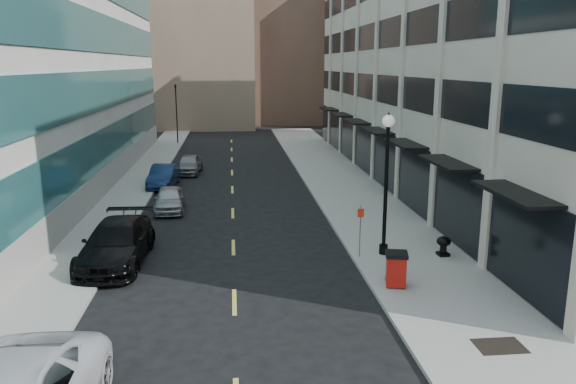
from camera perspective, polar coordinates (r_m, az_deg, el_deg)
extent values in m
cube|color=gray|center=(32.21, 7.83, -1.67)|extent=(5.00, 80.00, 0.15)
cube|color=gray|center=(32.01, -17.36, -2.24)|extent=(3.00, 80.00, 0.15)
cube|color=beige|center=(40.98, 19.25, 13.45)|extent=(14.00, 46.00, 18.00)
cube|color=black|center=(39.08, 9.14, 3.74)|extent=(0.18, 46.00, 3.60)
cube|color=black|center=(38.64, 9.39, 10.34)|extent=(0.12, 46.00, 1.80)
cube|color=black|center=(38.65, 9.59, 15.53)|extent=(0.12, 46.00, 1.80)
cube|color=beige|center=(22.62, 21.06, 14.34)|extent=(0.35, 0.60, 18.00)
cube|color=beige|center=(28.13, 15.48, 14.27)|extent=(0.35, 0.60, 18.00)
cube|color=beige|center=(33.80, 11.75, 14.15)|extent=(0.35, 0.60, 18.00)
cube|color=beige|center=(39.58, 9.10, 14.03)|extent=(0.35, 0.60, 18.00)
cube|color=beige|center=(45.41, 7.13, 13.92)|extent=(0.35, 0.60, 18.00)
cube|color=beige|center=(51.28, 5.61, 13.83)|extent=(0.35, 0.60, 18.00)
cube|color=beige|center=(57.17, 4.40, 13.74)|extent=(0.35, 0.60, 18.00)
cube|color=black|center=(20.08, 22.03, -0.13)|extent=(1.30, 4.00, 0.12)
cube|color=black|center=(25.43, 15.83, 2.89)|extent=(1.30, 4.00, 0.12)
cube|color=black|center=(31.02, 11.81, 4.83)|extent=(1.30, 4.00, 0.12)
cube|color=black|center=(36.74, 9.02, 6.16)|extent=(1.30, 4.00, 0.12)
cube|color=black|center=(42.53, 6.97, 7.12)|extent=(1.30, 4.00, 0.12)
cube|color=black|center=(48.38, 5.41, 7.84)|extent=(1.30, 4.00, 0.12)
cube|color=black|center=(54.26, 4.19, 8.41)|extent=(1.30, 4.00, 0.12)
cube|color=gray|center=(38.81, -17.55, 1.59)|extent=(0.20, 46.00, 1.80)
cube|color=#317374|center=(38.48, -17.77, 4.65)|extent=(0.14, 45.60, 2.40)
cube|color=#317374|center=(38.17, -18.14, 9.85)|extent=(0.14, 45.60, 2.40)
cube|color=#317374|center=(38.19, -18.51, 15.10)|extent=(0.14, 45.60, 2.40)
cube|color=#8C715C|center=(78.62, -9.09, 17.03)|extent=(14.00, 18.00, 28.00)
cube|color=#8C715C|center=(89.45, -15.27, 14.30)|extent=(12.00, 14.00, 22.00)
cube|color=beige|center=(78.40, 7.72, 14.15)|extent=(10.00, 14.00, 20.00)
cube|color=black|center=(17.85, 20.70, -14.42)|extent=(1.40, 1.00, 0.01)
cube|color=#D8CC4C|center=(20.00, -5.47, -11.04)|extent=(0.15, 2.20, 0.01)
cube|color=#D8CC4C|center=(25.60, -5.57, -5.61)|extent=(0.15, 2.20, 0.01)
cube|color=#D8CC4C|center=(31.35, -5.63, -2.14)|extent=(0.15, 2.20, 0.01)
cube|color=#D8CC4C|center=(37.18, -5.68, 0.25)|extent=(0.15, 2.20, 0.01)
cube|color=#D8CC4C|center=(43.06, -5.71, 1.98)|extent=(0.15, 2.20, 0.01)
cube|color=#D8CC4C|center=(48.96, -5.73, 3.30)|extent=(0.15, 2.20, 0.01)
cube|color=#D8CC4C|center=(54.89, -5.75, 4.33)|extent=(0.15, 2.20, 0.01)
cube|color=#D8CC4C|center=(60.83, -5.77, 5.17)|extent=(0.15, 2.20, 0.01)
cylinder|color=black|center=(58.77, -11.24, 7.66)|extent=(0.12, 0.12, 6.00)
imported|color=black|center=(58.59, -11.37, 10.57)|extent=(0.66, 0.66, 1.98)
imported|color=black|center=(24.31, -17.02, -5.00)|extent=(2.69, 6.09, 1.74)
imported|color=#9FA2A8|center=(32.25, -11.95, -0.70)|extent=(1.82, 4.08, 1.36)
imported|color=#122546|center=(38.60, -12.53, 1.58)|extent=(1.87, 4.58, 1.48)
imported|color=gray|center=(43.07, -9.99, 2.82)|extent=(2.02, 4.34, 1.44)
cube|color=#AA130B|center=(21.00, 10.91, -7.77)|extent=(0.84, 0.84, 1.13)
cube|color=black|center=(20.80, 10.98, -6.23)|extent=(0.95, 0.95, 0.14)
cylinder|color=black|center=(21.45, 9.99, -8.71)|extent=(0.07, 0.25, 0.25)
cylinder|color=black|center=(21.57, 11.16, -8.63)|extent=(0.07, 0.25, 0.25)
cylinder|color=black|center=(24.48, 9.67, -5.74)|extent=(0.37, 0.37, 0.41)
cylinder|color=black|center=(23.78, 9.91, 0.36)|extent=(0.16, 0.16, 5.28)
sphere|color=silver|center=(23.34, 10.17, 7.12)|extent=(0.51, 0.51, 0.51)
cone|color=black|center=(23.31, 10.20, 7.82)|extent=(0.14, 0.14, 0.21)
cylinder|color=slate|center=(23.71, 7.34, -3.96)|extent=(0.04, 0.04, 2.24)
cube|color=red|center=(23.47, 7.40, -2.12)|extent=(0.26, 0.05, 0.35)
cube|color=black|center=(24.86, 15.46, -6.09)|extent=(0.50, 0.50, 0.13)
cylinder|color=black|center=(24.78, 15.50, -5.52)|extent=(0.28, 0.28, 0.43)
ellipsoid|color=black|center=(24.69, 15.54, -4.85)|extent=(0.60, 0.60, 0.42)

